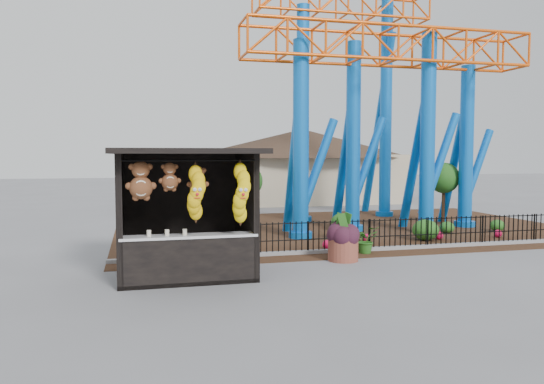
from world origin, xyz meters
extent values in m
plane|color=slate|center=(0.00, 0.00, 0.00)|extent=(120.00, 120.00, 0.00)
cube|color=#331E11|center=(4.00, 8.00, 0.01)|extent=(18.00, 12.00, 0.02)
cube|color=gray|center=(4.00, 3.00, 0.06)|extent=(18.00, 0.18, 0.12)
cube|color=black|center=(-3.00, 1.20, 0.05)|extent=(3.20, 2.60, 0.10)
cube|color=black|center=(-3.00, 2.44, 1.50)|extent=(3.20, 0.12, 3.00)
cube|color=black|center=(-4.54, 1.20, 1.50)|extent=(0.12, 2.60, 3.00)
cube|color=black|center=(-1.46, 1.20, 1.50)|extent=(0.12, 2.60, 3.00)
cube|color=black|center=(-3.00, 0.95, 3.06)|extent=(3.50, 3.40, 0.12)
cube|color=black|center=(-4.53, -0.03, 1.50)|extent=(0.14, 0.14, 3.00)
cube|color=black|center=(-1.47, -0.03, 1.50)|extent=(0.14, 0.14, 3.00)
cube|color=black|center=(-3.00, 0.15, 0.55)|extent=(3.00, 0.50, 1.10)
cube|color=silver|center=(-3.00, 0.15, 1.12)|extent=(3.10, 0.55, 0.06)
cylinder|color=black|center=(-3.00, -0.25, 2.85)|extent=(2.90, 0.04, 0.04)
cylinder|color=blue|center=(1.50, 6.00, 3.50)|extent=(0.56, 0.56, 7.00)
cylinder|color=blue|center=(1.50, 6.00, 0.12)|extent=(0.84, 0.84, 0.24)
cylinder|color=blue|center=(4.00, 7.20, 3.65)|extent=(0.56, 0.56, 7.30)
cylinder|color=blue|center=(4.00, 7.20, 0.12)|extent=(0.84, 0.84, 0.24)
cylinder|color=blue|center=(6.50, 6.00, 3.75)|extent=(0.56, 0.56, 7.50)
cylinder|color=blue|center=(6.50, 6.00, 0.12)|extent=(0.84, 0.84, 0.24)
cylinder|color=blue|center=(9.00, 7.20, 3.30)|extent=(0.56, 0.56, 6.60)
cylinder|color=blue|center=(9.00, 7.20, 0.12)|extent=(0.84, 0.84, 0.24)
cylinder|color=blue|center=(3.00, 10.50, 4.75)|extent=(0.56, 0.56, 9.50)
cylinder|color=blue|center=(3.00, 10.50, 0.12)|extent=(0.84, 0.84, 0.24)
cylinder|color=blue|center=(7.50, 11.50, 5.25)|extent=(0.56, 0.56, 10.50)
cylinder|color=blue|center=(7.50, 11.50, 0.12)|extent=(0.84, 0.84, 0.24)
cylinder|color=blue|center=(1.50, 6.90, 2.62)|extent=(0.36, 2.21, 5.85)
cylinder|color=blue|center=(2.20, 6.30, 2.45)|extent=(1.62, 0.32, 3.73)
cylinder|color=blue|center=(4.00, 8.10, 2.74)|extent=(0.36, 2.29, 6.10)
cylinder|color=blue|center=(4.70, 7.50, 2.55)|extent=(1.67, 0.32, 3.88)
cylinder|color=blue|center=(6.50, 6.90, 2.81)|extent=(0.36, 2.34, 6.26)
cylinder|color=blue|center=(7.20, 6.30, 2.62)|extent=(1.71, 0.32, 3.99)
cylinder|color=blue|center=(9.00, 8.10, 2.47)|extent=(0.36, 2.10, 5.53)
cylinder|color=blue|center=(9.70, 7.50, 2.31)|extent=(1.54, 0.32, 3.52)
cylinder|color=brown|center=(1.45, 1.83, 0.31)|extent=(1.03, 1.03, 0.62)
ellipsoid|color=#311321|center=(1.45, 1.83, 0.94)|extent=(0.70, 0.70, 0.64)
imported|color=#1D5318|center=(2.53, 2.70, 0.41)|extent=(0.87, 0.79, 0.83)
ellipsoid|color=#235719|center=(2.79, 5.50, 0.30)|extent=(0.70, 0.70, 0.56)
ellipsoid|color=#235719|center=(5.53, 4.37, 0.38)|extent=(0.90, 0.90, 0.72)
ellipsoid|color=#235719|center=(7.23, 5.71, 0.24)|extent=(0.55, 0.55, 0.44)
ellipsoid|color=#235719|center=(3.61, 7.33, 0.35)|extent=(0.84, 0.84, 0.68)
ellipsoid|color=#235719|center=(9.38, 5.64, 0.24)|extent=(0.56, 0.56, 0.45)
sphere|color=#CD0D3E|center=(1.63, 3.64, 0.16)|extent=(0.28, 0.28, 0.28)
sphere|color=#CD0D3E|center=(3.40, 4.55, 0.16)|extent=(0.28, 0.28, 0.28)
sphere|color=#CD0D3E|center=(6.08, 4.40, 0.16)|extent=(0.28, 0.28, 0.28)
sphere|color=#CD0D3E|center=(8.40, 4.31, 0.16)|extent=(0.28, 0.28, 0.28)
cube|color=#BFAD8C|center=(6.00, 20.00, 1.50)|extent=(12.00, 6.00, 3.00)
cone|color=#332319|center=(6.00, 20.00, 3.90)|extent=(15.00, 15.00, 1.80)
camera|label=1|loc=(-4.14, -11.95, 2.97)|focal=35.00mm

